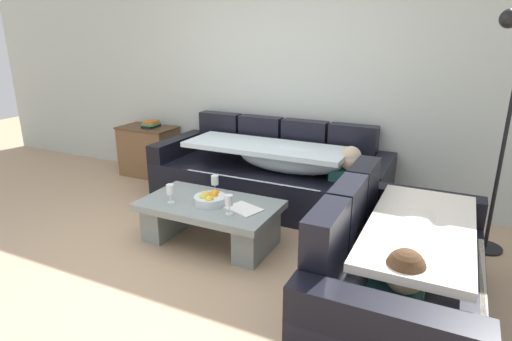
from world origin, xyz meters
TOP-DOWN VIEW (x-y plane):
  - ground_plane at (0.00, 0.00)m, footprint 14.00×14.00m
  - back_wall at (0.00, 2.15)m, footprint 9.00×0.10m
  - couch_along_wall at (0.20, 1.63)m, footprint 2.49×0.92m
  - couch_near_window at (1.70, 0.19)m, footprint 0.92×1.76m
  - coffee_table at (0.06, 0.57)m, footprint 1.20×0.68m
  - fruit_bowl at (0.08, 0.55)m, footprint 0.28×0.28m
  - wine_glass_near_left at (-0.24, 0.43)m, footprint 0.07×0.07m
  - wine_glass_near_right at (0.34, 0.43)m, footprint 0.07×0.07m
  - wine_glass_far_back at (-0.02, 0.80)m, footprint 0.07×0.07m
  - open_magazine at (0.40, 0.57)m, footprint 0.33×0.29m
  - side_cabinet at (-1.66, 1.85)m, footprint 0.72×0.44m
  - book_stack_on_cabinet at (-1.59, 1.85)m, footprint 0.19×0.22m
  - floor_lamp at (2.21, 1.46)m, footprint 0.33×0.31m

SIDE VIEW (x-z plane):
  - ground_plane at x=0.00m, z-range 0.00..0.00m
  - coffee_table at x=0.06m, z-range 0.05..0.43m
  - side_cabinet at x=-1.66m, z-range 0.00..0.64m
  - couch_along_wall at x=0.20m, z-range -0.11..0.77m
  - couch_near_window at x=1.70m, z-range -0.11..0.77m
  - open_magazine at x=0.40m, z-range 0.38..0.39m
  - fruit_bowl at x=0.08m, z-range 0.37..0.47m
  - wine_glass_near_left at x=-0.24m, z-range 0.41..0.58m
  - wine_glass_near_right at x=0.34m, z-range 0.41..0.58m
  - wine_glass_far_back at x=-0.02m, z-range 0.41..0.58m
  - book_stack_on_cabinet at x=-1.59m, z-range 0.64..0.73m
  - floor_lamp at x=2.21m, z-range 0.14..2.09m
  - back_wall at x=0.00m, z-range 0.00..2.70m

